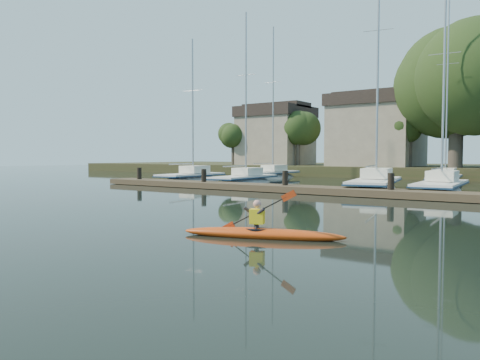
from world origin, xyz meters
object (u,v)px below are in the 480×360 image
Objects in this scene: dock at (334,191)px; sailboat_0 at (191,184)px; sailboat_1 at (244,186)px; sailboat_5 at (271,180)px; sailboat_6 at (445,186)px; sailboat_2 at (375,194)px; kayak at (261,231)px; sailboat_3 at (441,197)px.

sailboat_0 is (-14.19, 4.72, -0.41)m from dock.
sailboat_5 reaches higher than sailboat_1.
sailboat_6 is at bearing -0.88° from sailboat_5.
dock is 4.25m from sailboat_2.
kayak is 26.93m from sailboat_6.
sailboat_6 is at bearing 31.59° from sailboat_1.
sailboat_6 is at bearing 78.76° from dock.
sailboat_1 is 0.91× the size of sailboat_6.
sailboat_6 is at bearing 23.49° from sailboat_0.
sailboat_5 is (-12.84, 9.18, 0.02)m from sailboat_2.
sailboat_0 reaches higher than kayak.
sailboat_6 reaches higher than sailboat_5.
sailboat_3 is at bearing -6.40° from sailboat_0.
sailboat_1 is at bearing 152.35° from dock.
sailboat_1 reaches higher than sailboat_3.
sailboat_0 is 14.98m from sailboat_2.
sailboat_3 is (13.63, -0.79, -0.01)m from sailboat_1.
sailboat_0 is 19.08m from sailboat_6.
sailboat_0 is (-18.13, 18.02, -0.37)m from kayak.
dock is at bearing -111.73° from sailboat_2.
kayak is at bearing -90.86° from sailboat_2.
sailboat_3 is 0.88× the size of sailboat_6.
sailboat_3 is 9.75m from sailboat_6.
dock is 2.27× the size of sailboat_5.
sailboat_1 is (5.03, 0.08, 0.02)m from sailboat_0.
sailboat_3 is at bearing -86.25° from sailboat_6.
sailboat_5 is (-2.90, 8.53, -0.00)m from sailboat_1.
sailboat_1 reaches higher than kayak.
sailboat_3 is at bearing -13.38° from sailboat_2.
kayak is 17.75m from sailboat_2.
sailboat_2 is 1.23× the size of sailboat_3.
sailboat_3 is at bearing 68.25° from kayak.
sailboat_5 reaches higher than sailboat_3.
sailboat_6 reaches higher than kayak.
dock is 14.96m from sailboat_0.
sailboat_1 is (-13.10, 18.11, -0.35)m from kayak.
sailboat_2 is (-3.16, 17.46, -0.36)m from kayak.
sailboat_2 reaches higher than dock.
sailboat_2 reaches higher than sailboat_0.
sailboat_1 reaches higher than sailboat_0.
dock is at bearing -141.47° from sailboat_3.
sailboat_5 reaches higher than sailboat_0.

